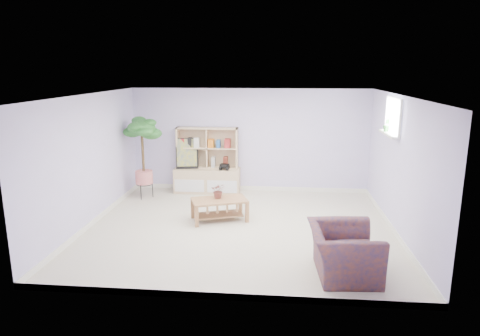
# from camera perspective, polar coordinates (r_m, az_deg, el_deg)

# --- Properties ---
(floor) EXTENTS (5.50, 5.00, 0.01)m
(floor) POSITION_cam_1_polar(r_m,az_deg,el_deg) (7.89, -0.04, -7.99)
(floor) COLOR beige
(floor) RESTS_ON ground
(ceiling) EXTENTS (5.50, 5.00, 0.01)m
(ceiling) POSITION_cam_1_polar(r_m,az_deg,el_deg) (7.37, -0.05, 9.70)
(ceiling) COLOR white
(ceiling) RESTS_ON walls
(walls) EXTENTS (5.51, 5.01, 2.40)m
(walls) POSITION_cam_1_polar(r_m,az_deg,el_deg) (7.54, -0.05, 0.55)
(walls) COLOR #D8D0FF
(walls) RESTS_ON floor
(baseboard) EXTENTS (5.50, 5.00, 0.10)m
(baseboard) POSITION_cam_1_polar(r_m,az_deg,el_deg) (7.87, -0.04, -7.65)
(baseboard) COLOR white
(baseboard) RESTS_ON floor
(window) EXTENTS (0.10, 0.98, 0.68)m
(window) POSITION_cam_1_polar(r_m,az_deg,el_deg) (8.22, 19.80, 6.49)
(window) COLOR #CEE4FF
(window) RESTS_ON walls
(window_sill) EXTENTS (0.14, 1.00, 0.04)m
(window_sill) POSITION_cam_1_polar(r_m,az_deg,el_deg) (8.25, 19.22, 4.31)
(window_sill) COLOR white
(window_sill) RESTS_ON walls
(storage_unit) EXTENTS (1.52, 0.51, 1.52)m
(storage_unit) POSITION_cam_1_polar(r_m,az_deg,el_deg) (9.93, -4.43, 1.00)
(storage_unit) COLOR tan
(storage_unit) RESTS_ON floor
(poster) EXTENTS (0.53, 0.21, 0.71)m
(poster) POSITION_cam_1_polar(r_m,az_deg,el_deg) (9.96, -7.08, 1.95)
(poster) COLOR yellow
(poster) RESTS_ON storage_unit
(toy_truck) EXTENTS (0.31, 0.23, 0.16)m
(toy_truck) POSITION_cam_1_polar(r_m,az_deg,el_deg) (9.80, -2.07, 0.19)
(toy_truck) COLOR black
(toy_truck) RESTS_ON storage_unit
(coffee_table) EXTENTS (1.16, 0.88, 0.42)m
(coffee_table) POSITION_cam_1_polar(r_m,az_deg,el_deg) (8.21, -2.76, -5.57)
(coffee_table) COLOR #9F5E34
(coffee_table) RESTS_ON floor
(table_plant) EXTENTS (0.28, 0.25, 0.30)m
(table_plant) POSITION_cam_1_polar(r_m,az_deg,el_deg) (8.18, -2.89, -3.03)
(table_plant) COLOR #154E19
(table_plant) RESTS_ON coffee_table
(floor_tree) EXTENTS (0.84, 0.84, 1.82)m
(floor_tree) POSITION_cam_1_polar(r_m,az_deg,el_deg) (9.67, -12.79, 1.29)
(floor_tree) COLOR #18591E
(floor_tree) RESTS_ON floor
(armchair) EXTENTS (0.99, 1.11, 0.78)m
(armchair) POSITION_cam_1_polar(r_m,az_deg,el_deg) (6.24, 13.65, -10.39)
(armchair) COLOR navy
(armchair) RESTS_ON floor
(sill_plant) EXTENTS (0.16, 0.15, 0.24)m
(sill_plant) POSITION_cam_1_polar(r_m,az_deg,el_deg) (8.41, 19.01, 5.46)
(sill_plant) COLOR #18591E
(sill_plant) RESTS_ON window_sill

